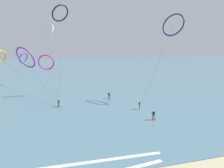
# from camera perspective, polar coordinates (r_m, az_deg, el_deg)

# --- Properties ---
(sea_water) EXTENTS (400.00, 200.00, 0.08)m
(sea_water) POSITION_cam_1_polar(r_m,az_deg,el_deg) (118.35, -10.78, 4.42)
(sea_water) COLOR slate
(sea_water) RESTS_ON ground
(surfer_emerald) EXTENTS (1.40, 0.64, 1.70)m
(surfer_emerald) POSITION_cam_1_polar(r_m,az_deg,el_deg) (43.88, -14.94, -5.42)
(surfer_emerald) COLOR #199351
(surfer_emerald) RESTS_ON ground
(surfer_crimson) EXTENTS (1.40, 0.59, 1.70)m
(surfer_crimson) POSITION_cam_1_polar(r_m,az_deg,el_deg) (36.02, 11.73, -8.86)
(surfer_crimson) COLOR red
(surfer_crimson) RESTS_ON ground
(surfer_lime) EXTENTS (1.40, 0.69, 1.70)m
(surfer_lime) POSITION_cam_1_polar(r_m,az_deg,el_deg) (41.42, 7.82, -6.11)
(surfer_lime) COLOR #8CC62D
(surfer_lime) RESTS_ON ground
(surfer_teal) EXTENTS (1.40, 0.60, 1.70)m
(surfer_teal) POSITION_cam_1_polar(r_m,az_deg,el_deg) (48.79, -0.82, -3.41)
(surfer_teal) COLOR teal
(surfer_teal) RESTS_ON ground
(kite_ivory) EXTENTS (5.06, 26.37, 19.57)m
(kite_ivory) POSITION_cam_1_polar(r_m,az_deg,el_deg) (66.22, -17.86, 14.34)
(kite_ivory) COLOR silver
(kite_ivory) RESTS_ON ground
(kite_cobalt) EXTENTS (3.87, 52.22, 10.81)m
(kite_cobalt) POSITION_cam_1_polar(r_m,az_deg,el_deg) (71.13, -23.94, 6.84)
(kite_cobalt) COLOR #2647B7
(kite_cobalt) RESTS_ON ground
(kite_violet) EXTENTS (8.79, 5.27, 12.72)m
(kite_violet) POSITION_cam_1_polar(r_m,az_deg,el_deg) (45.21, -23.40, 6.93)
(kite_violet) COLOR purple
(kite_violet) RESTS_ON ground
(kite_magenta) EXTENTS (4.75, 12.17, 10.77)m
(kite_magenta) POSITION_cam_1_polar(r_m,az_deg,el_deg) (53.56, -18.23, 5.91)
(kite_magenta) COLOR #CC288E
(kite_magenta) RESTS_ON ground
(kite_navy) EXTENTS (11.93, 7.79, 20.05)m
(kite_navy) POSITION_cam_1_polar(r_m,az_deg,el_deg) (48.67, 17.02, 15.82)
(kite_navy) COLOR navy
(kite_navy) RESTS_ON ground
(kite_charcoal) EXTENTS (5.82, 18.54, 23.68)m
(kite_charcoal) POSITION_cam_1_polar(r_m,az_deg,el_deg) (58.73, -14.56, 18.94)
(kite_charcoal) COLOR black
(kite_charcoal) RESTS_ON ground
(wave_crest_mid) EXTENTS (18.92, 0.90, 0.12)m
(wave_crest_mid) POSITION_cam_1_polar(r_m,az_deg,el_deg) (23.88, -8.91, -21.57)
(wave_crest_mid) COLOR white
(wave_crest_mid) RESTS_ON ground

